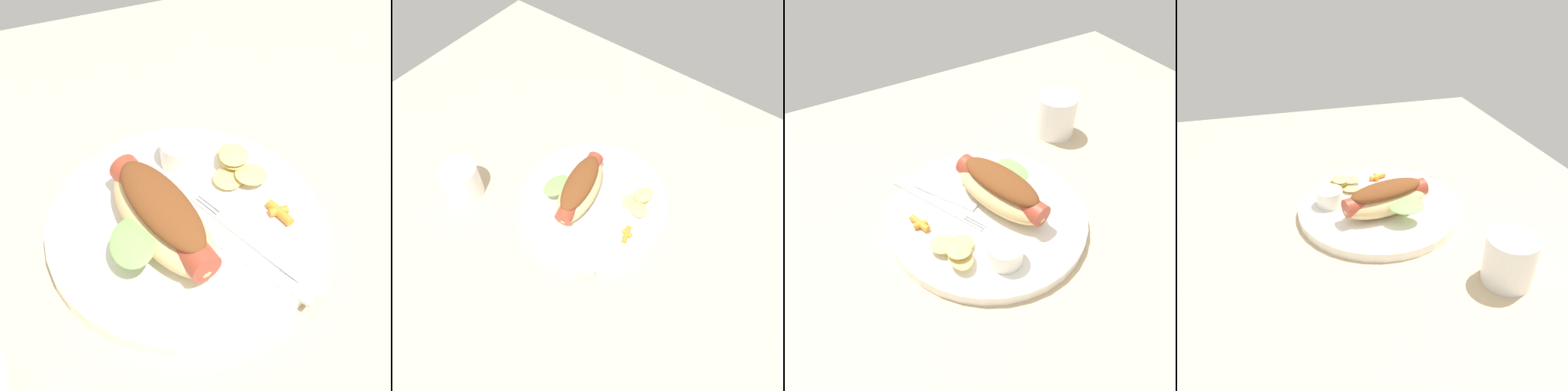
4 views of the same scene
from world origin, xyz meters
TOP-DOWN VIEW (x-y plane):
  - ground_plane at (0.00, 0.00)cm, footprint 120.00×90.00cm
  - plate at (1.59, -0.10)cm, footprint 28.78×28.78cm
  - hot_dog at (-1.08, -0.78)cm, footprint 11.29×17.09cm
  - sauce_ramekin at (4.10, 8.36)cm, footprint 4.76×4.76cm
  - fork at (7.29, -5.49)cm, footprint 7.92×15.78cm
  - knife at (6.16, -7.37)cm, footprint 7.99×12.46cm
  - chips_pile at (9.00, 4.45)cm, footprint 6.42×7.79cm
  - carrot_garnish at (11.09, -2.54)cm, footprint 2.04×3.51cm
  - drinking_cup at (-20.68, -13.09)cm, footprint 7.34×7.34cm

SIDE VIEW (x-z plane):
  - ground_plane at x=0.00cm, z-range -1.80..0.00cm
  - plate at x=1.59cm, z-range 0.00..1.60cm
  - knife at x=6.16cm, z-range 1.60..1.96cm
  - fork at x=7.29cm, z-range 1.60..2.00cm
  - carrot_garnish at x=11.09cm, z-range 1.59..2.56cm
  - chips_pile at x=9.00cm, z-range 1.44..3.94cm
  - sauce_ramekin at x=4.10cm, z-range 1.60..4.59cm
  - drinking_cup at x=-20.68cm, z-range 0.00..7.51cm
  - hot_dog at x=-1.08cm, z-range 1.63..7.24cm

